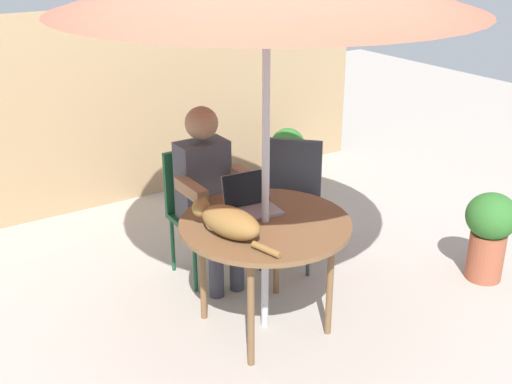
{
  "coord_description": "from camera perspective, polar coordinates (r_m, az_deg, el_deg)",
  "views": [
    {
      "loc": [
        -1.86,
        -2.78,
        2.31
      ],
      "look_at": [
        0.0,
        0.1,
        0.87
      ],
      "focal_mm": 44.6,
      "sensor_mm": 36.0,
      "label": 1
    }
  ],
  "objects": [
    {
      "name": "potted_plant_by_chair",
      "position": [
        4.67,
        20.22,
        -3.24
      ],
      "size": [
        0.35,
        0.35,
        0.64
      ],
      "color": "#9E5138",
      "rests_on": "ground"
    },
    {
      "name": "chair_empty",
      "position": [
        4.61,
        3.21,
        0.0
      ],
      "size": [
        0.57,
        0.57,
        0.9
      ],
      "color": "#33383F",
      "rests_on": "ground"
    },
    {
      "name": "cat",
      "position": [
        3.51,
        -2.59,
        -2.65
      ],
      "size": [
        0.3,
        0.64,
        0.17
      ],
      "color": "olive",
      "rests_on": "patio_table"
    },
    {
      "name": "patio_table",
      "position": [
        3.73,
        0.84,
        -3.47
      ],
      "size": [
        1.01,
        1.01,
        0.72
      ],
      "color": "brown",
      "rests_on": "ground"
    },
    {
      "name": "ground_plane",
      "position": [
        4.06,
        0.78,
        -11.83
      ],
      "size": [
        14.0,
        14.0,
        0.0
      ],
      "primitive_type": "plane",
      "color": "#ADA399"
    },
    {
      "name": "laptop",
      "position": [
        3.83,
        -0.55,
        -0.71
      ],
      "size": [
        0.32,
        0.28,
        0.21
      ],
      "color": "gray",
      "rests_on": "patio_table"
    },
    {
      "name": "person_seated",
      "position": [
        4.26,
        -4.32,
        0.45
      ],
      "size": [
        0.48,
        0.48,
        1.24
      ],
      "color": "#3F3F47",
      "rests_on": "ground"
    },
    {
      "name": "fence_back",
      "position": [
        5.66,
        -12.66,
        7.27
      ],
      "size": [
        5.13,
        0.08,
        1.7
      ],
      "primitive_type": "cube",
      "color": "tan",
      "rests_on": "ground"
    },
    {
      "name": "chair_occupied",
      "position": [
        4.45,
        -5.24,
        -0.92
      ],
      "size": [
        0.4,
        0.4,
        0.9
      ],
      "color": "#194C2D",
      "rests_on": "ground"
    },
    {
      "name": "potted_plant_near_fence",
      "position": [
        6.02,
        2.84,
        3.39
      ],
      "size": [
        0.33,
        0.33,
        0.57
      ],
      "color": "#33383D",
      "rests_on": "ground"
    }
  ]
}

